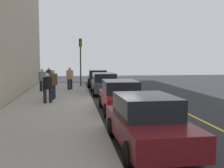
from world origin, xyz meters
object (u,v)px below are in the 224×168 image
at_px(parked_car_red, 121,96).
at_px(pedestrian_brown_coat, 53,83).
at_px(pedestrian_navy_coat, 49,76).
at_px(parked_car_maroon, 147,122).
at_px(rolling_suitcase, 52,94).
at_px(parked_car_black, 98,78).
at_px(pedestrian_black_coat, 48,87).
at_px(traffic_light_pole, 80,54).
at_px(parked_car_charcoal, 104,83).
at_px(pedestrian_grey_coat, 42,79).
at_px(pedestrian_tan_coat, 70,78).

height_order(parked_car_red, pedestrian_brown_coat, pedestrian_brown_coat).
bearing_deg(pedestrian_navy_coat, parked_car_maroon, 13.69).
height_order(pedestrian_navy_coat, rolling_suitcase, pedestrian_navy_coat).
xyz_separation_m(parked_car_black, parked_car_red, (12.85, 0.05, -0.00)).
distance_m(parked_car_maroon, pedestrian_brown_coat, 10.20).
bearing_deg(rolling_suitcase, pedestrian_black_coat, -6.27).
relative_size(parked_car_red, traffic_light_pole, 1.04).
relative_size(parked_car_charcoal, pedestrian_black_coat, 2.93).
xyz_separation_m(pedestrian_grey_coat, pedestrian_brown_coat, (3.93, 1.11, 0.02)).
bearing_deg(parked_car_charcoal, traffic_light_pole, -159.96).
distance_m(parked_car_red, traffic_light_pole, 11.98).
distance_m(pedestrian_tan_coat, pedestrian_brown_coat, 4.93).
xyz_separation_m(pedestrian_navy_coat, rolling_suitcase, (8.68, 0.95, -0.58)).
bearing_deg(pedestrian_grey_coat, parked_car_red, 30.20).
height_order(parked_car_black, pedestrian_grey_coat, pedestrian_grey_coat).
xyz_separation_m(pedestrian_tan_coat, pedestrian_grey_coat, (0.92, -2.04, -0.03)).
relative_size(pedestrian_brown_coat, pedestrian_navy_coat, 1.06).
bearing_deg(pedestrian_black_coat, pedestrian_navy_coat, -175.42).
bearing_deg(parked_car_maroon, pedestrian_navy_coat, -166.31).
height_order(parked_car_charcoal, pedestrian_tan_coat, pedestrian_tan_coat).
distance_m(pedestrian_grey_coat, pedestrian_black_coat, 5.82).
xyz_separation_m(parked_car_red, pedestrian_black_coat, (-2.21, -3.70, 0.27)).
bearing_deg(parked_car_charcoal, parked_car_maroon, -0.54).
distance_m(parked_car_black, rolling_suitcase, 9.92).
distance_m(parked_car_black, pedestrian_black_coat, 11.25).
bearing_deg(parked_car_black, parked_car_charcoal, 0.16).
relative_size(pedestrian_brown_coat, pedestrian_black_coat, 1.06).
distance_m(pedestrian_tan_coat, traffic_light_pole, 3.50).
relative_size(parked_car_black, pedestrian_black_coat, 2.72).
distance_m(parked_car_black, traffic_light_pole, 3.02).
xyz_separation_m(parked_car_charcoal, pedestrian_grey_coat, (-0.80, -4.59, 0.30)).
xyz_separation_m(pedestrian_tan_coat, pedestrian_black_coat, (6.66, -1.11, -0.06)).
relative_size(pedestrian_tan_coat, pedestrian_brown_coat, 1.00).
bearing_deg(parked_car_charcoal, pedestrian_navy_coat, -138.77).
bearing_deg(pedestrian_grey_coat, parked_car_charcoal, 80.09).
bearing_deg(pedestrian_grey_coat, rolling_suitcase, 13.81).
xyz_separation_m(parked_car_charcoal, parked_car_maroon, (12.76, -0.12, -0.00)).
xyz_separation_m(pedestrian_grey_coat, pedestrian_navy_coat, (-4.30, 0.12, -0.03)).
relative_size(pedestrian_black_coat, traffic_light_pole, 0.39).
xyz_separation_m(parked_car_charcoal, pedestrian_navy_coat, (-5.10, -4.47, 0.26)).
relative_size(parked_car_red, pedestrian_navy_coat, 2.66).
distance_m(pedestrian_tan_coat, pedestrian_grey_coat, 2.23).
bearing_deg(parked_car_charcoal, pedestrian_grey_coat, -99.91).
bearing_deg(parked_car_maroon, parked_car_black, 179.68).
relative_size(parked_car_maroon, pedestrian_tan_coat, 2.49).
height_order(parked_car_maroon, traffic_light_pole, traffic_light_pole).
height_order(parked_car_charcoal, traffic_light_pole, traffic_light_pole).
height_order(pedestrian_brown_coat, traffic_light_pole, traffic_light_pole).
bearing_deg(parked_car_charcoal, parked_car_red, 0.28).
xyz_separation_m(pedestrian_black_coat, rolling_suitcase, (-1.37, 0.15, -0.58)).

